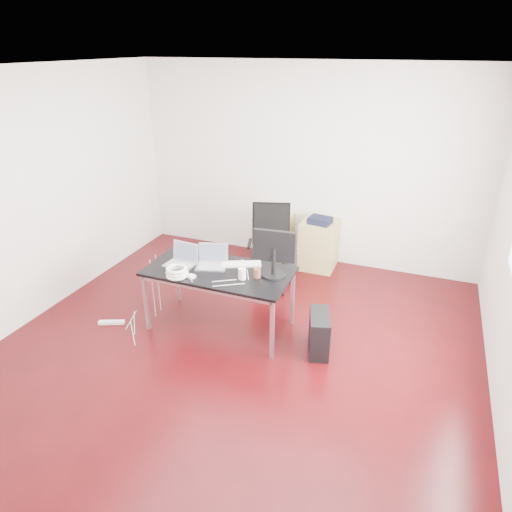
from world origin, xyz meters
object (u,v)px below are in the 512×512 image
(filing_cabinet_left, at_px, (273,238))
(office_chair, at_px, (270,242))
(filing_cabinet_right, at_px, (319,245))
(desk, at_px, (219,274))
(pc_tower, at_px, (319,333))

(filing_cabinet_left, bearing_deg, office_chair, -74.01)
(filing_cabinet_left, xyz_separation_m, filing_cabinet_right, (0.69, 0.00, 0.00))
(desk, distance_m, pc_tower, 1.26)
(office_chair, height_order, pc_tower, office_chair)
(office_chair, bearing_deg, filing_cabinet_left, 88.61)
(office_chair, bearing_deg, filing_cabinet_right, 39.52)
(pc_tower, bearing_deg, filing_cabinet_right, 88.14)
(office_chair, distance_m, pc_tower, 1.63)
(office_chair, distance_m, filing_cabinet_right, 0.91)
(filing_cabinet_right, distance_m, pc_tower, 2.04)
(desk, bearing_deg, filing_cabinet_right, 71.15)
(filing_cabinet_left, bearing_deg, filing_cabinet_right, 0.00)
(desk, bearing_deg, office_chair, 81.45)
(filing_cabinet_left, distance_m, filing_cabinet_right, 0.69)
(filing_cabinet_right, height_order, pc_tower, filing_cabinet_right)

